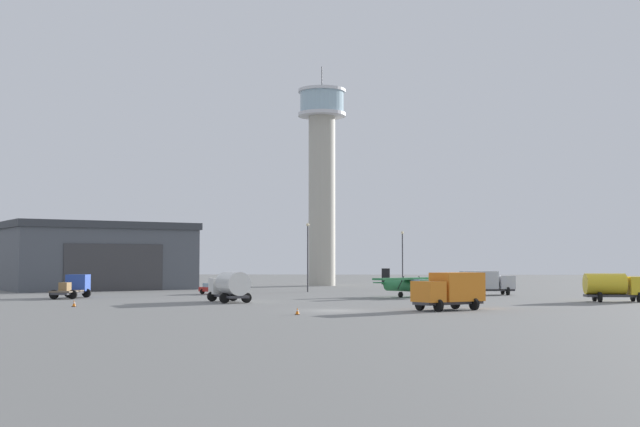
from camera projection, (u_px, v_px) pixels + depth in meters
name	position (u px, v px, depth m)	size (l,w,h in m)	color
ground_plane	(333.00, 311.00, 69.64)	(400.00, 400.00, 0.00)	slate
control_tower	(322.00, 170.00, 143.94)	(8.14, 8.14, 37.53)	#B2AD9E
hangar	(96.00, 256.00, 123.61)	(31.15, 29.21, 9.69)	#4C5159
airplane_green	(409.00, 284.00, 95.89)	(8.81, 9.01, 3.25)	#287A42
truck_box_orange	(450.00, 290.00, 70.29)	(6.35, 5.72, 3.12)	#38383D
truck_fuel_tanker_yellow	(614.00, 286.00, 84.92)	(5.94, 3.08, 2.86)	#38383D
truck_fuel_tanker_white	(230.00, 286.00, 84.07)	(5.22, 7.12, 3.04)	#38383D
truck_box_silver	(486.00, 282.00, 102.61)	(6.58, 3.82, 2.90)	#38383D
truck_flatbed_blue	(74.00, 287.00, 94.15)	(3.07, 6.73, 2.60)	#38383D
car_red	(214.00, 288.00, 105.10)	(4.42, 4.32, 1.37)	red
light_post_east	(403.00, 255.00, 123.76)	(0.44, 0.44, 8.53)	#38383D
light_post_north	(308.00, 251.00, 113.45)	(0.44, 0.44, 9.25)	#38383D
traffic_cone_near_left	(74.00, 303.00, 75.56)	(0.36, 0.36, 0.60)	black
traffic_cone_near_right	(297.00, 311.00, 64.15)	(0.36, 0.36, 0.54)	black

